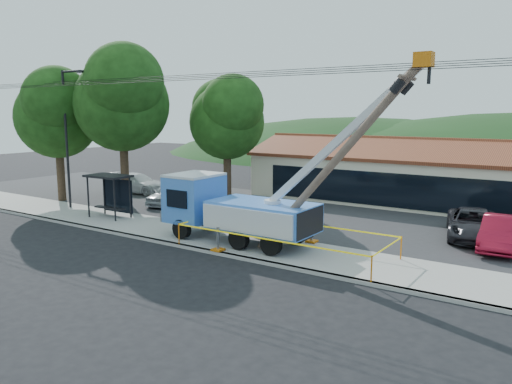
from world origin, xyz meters
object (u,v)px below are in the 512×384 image
object	(u,v)px
car_white	(137,194)
utility_truck	(235,207)
leaning_pole	(340,156)
car_silver	(170,206)
car_red	(499,251)
bus_shelter	(111,186)
car_dark	(472,240)

from	to	relation	value
car_white	utility_truck	bearing A→B (deg)	-125.69
leaning_pole	car_silver	distance (m)	16.88
leaning_pole	car_red	distance (m)	9.40
utility_truck	car_red	size ratio (longest dim) A/B	2.79
bus_shelter	car_dark	distance (m)	20.34
utility_truck	car_dark	size ratio (longest dim) A/B	2.43
car_white	car_dark	world-z (taller)	car_white
car_silver	car_dark	xyz separation A→B (m)	(19.13, 1.68, 0.00)
bus_shelter	car_dark	xyz separation A→B (m)	(19.08, 6.75, -2.02)
car_silver	car_dark	bearing A→B (deg)	-8.72
leaning_pole	utility_truck	bearing A→B (deg)	177.08
car_white	car_dark	bearing A→B (deg)	-100.01
car_red	car_white	distance (m)	26.34
car_dark	car_white	bearing A→B (deg)	165.40
utility_truck	car_dark	distance (m)	12.09
car_white	car_silver	bearing A→B (deg)	-120.20
utility_truck	car_red	xyz separation A→B (m)	(10.98, 5.84, -1.83)
utility_truck	leaning_pole	bearing A→B (deg)	-2.92
bus_shelter	car_red	distance (m)	21.31
car_white	car_dark	size ratio (longest dim) A/B	0.99
leaning_pole	bus_shelter	bearing A→B (deg)	177.14
car_white	car_dark	xyz separation A→B (m)	(24.82, -0.56, 0.00)
utility_truck	car_white	world-z (taller)	utility_truck
car_red	bus_shelter	bearing A→B (deg)	-168.63
leaning_pole	car_red	xyz separation A→B (m)	(5.42, 6.13, -4.63)
car_red	car_dark	bearing A→B (deg)	133.20
car_red	car_white	xyz separation A→B (m)	(-26.27, 1.94, 0.00)
utility_truck	car_silver	size ratio (longest dim) A/B	2.98
utility_truck	car_white	size ratio (longest dim) A/B	2.46
bus_shelter	car_silver	world-z (taller)	bus_shelter
utility_truck	car_dark	bearing A→B (deg)	37.16
leaning_pole	car_white	world-z (taller)	leaning_pole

